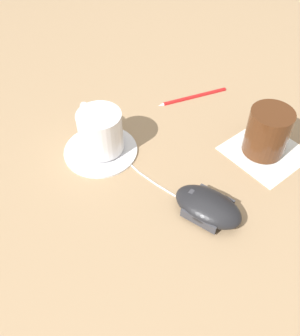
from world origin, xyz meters
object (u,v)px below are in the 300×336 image
at_px(computer_mouse, 208,206).
at_px(pen, 193,96).
at_px(drinking_glass, 268,132).
at_px(saucer, 101,150).
at_px(coffee_cup, 100,130).

xyz_separation_m(computer_mouse, pen, (0.21, 0.21, -0.01)).
distance_m(drinking_glass, pen, 0.20).
xyz_separation_m(saucer, computer_mouse, (0.03, -0.22, 0.01)).
height_order(drinking_glass, pen, drinking_glass).
relative_size(coffee_cup, pen, 0.75).
height_order(saucer, drinking_glass, drinking_glass).
bearing_deg(coffee_cup, drinking_glass, -45.55).
distance_m(computer_mouse, pen, 0.30).
bearing_deg(pen, saucer, 176.84).
bearing_deg(saucer, computer_mouse, -82.28).
xyz_separation_m(saucer, coffee_cup, (0.01, 0.00, 0.04)).
height_order(coffee_cup, pen, coffee_cup).
bearing_deg(saucer, drinking_glass, -44.50).
bearing_deg(coffee_cup, saucer, -155.83).
relative_size(saucer, coffee_cup, 1.21).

